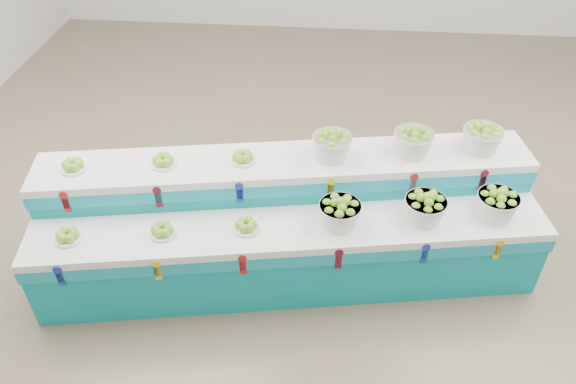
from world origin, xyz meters
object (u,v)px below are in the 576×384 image
(display_stand, at_px, (288,224))
(plate_upper_mid, at_px, (163,160))
(basket_lower_left, at_px, (340,212))
(basket_upper_right, at_px, (482,138))

(display_stand, bearing_deg, plate_upper_mid, 165.50)
(basket_lower_left, relative_size, plate_upper_mid, 1.58)
(display_stand, distance_m, basket_upper_right, 1.84)
(plate_upper_mid, distance_m, basket_upper_right, 2.75)
(basket_lower_left, distance_m, plate_upper_mid, 1.55)
(basket_lower_left, relative_size, basket_upper_right, 1.00)
(display_stand, distance_m, plate_upper_mid, 1.21)
(display_stand, relative_size, plate_upper_mid, 19.84)
(basket_upper_right, bearing_deg, display_stand, -161.17)
(basket_upper_right, bearing_deg, plate_upper_mid, -170.05)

